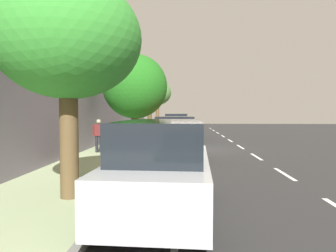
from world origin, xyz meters
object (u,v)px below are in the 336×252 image
parked_suv_silver_far (162,167)px  parked_sedan_black_nearest (177,123)px  parked_suv_dark_blue_second (177,126)px  parked_pickup_red_mid (175,138)px  bicycle_at_curb (165,139)px  pedestrian_on_phone (99,134)px  street_tree_mid_block (150,85)px  street_tree_far_end (135,87)px  cyclist_with_backpack (162,129)px  street_tree_near_cyclist (157,93)px  fire_hydrant (156,132)px  street_tree_corner (68,40)px

parked_suv_silver_far → parked_sedan_black_nearest: bearing=-89.6°
parked_suv_dark_blue_second → parked_pickup_red_mid: (-0.06, 10.20, -0.13)m
bicycle_at_curb → pedestrian_on_phone: bearing=59.2°
parked_pickup_red_mid → parked_suv_silver_far: bearing=89.7°
parked_suv_dark_blue_second → street_tree_mid_block: street_tree_mid_block is taller
parked_suv_silver_far → street_tree_far_end: street_tree_far_end is taller
bicycle_at_curb → pedestrian_on_phone: (3.01, 5.05, 0.70)m
parked_pickup_red_mid → street_tree_far_end: (2.28, -2.35, 2.65)m
bicycle_at_curb → cyclist_with_backpack: size_ratio=1.05×
parked_sedan_black_nearest → cyclist_with_backpack: cyclist_with_backpack is taller
parked_pickup_red_mid → street_tree_far_end: 4.21m
parked_suv_silver_far → cyclist_with_backpack: size_ratio=2.88×
parked_suv_silver_far → street_tree_far_end: size_ratio=0.92×
parked_suv_dark_blue_second → parked_pickup_red_mid: 10.20m
bicycle_at_curb → street_tree_near_cyclist: size_ratio=0.33×
street_tree_far_end → parked_suv_dark_blue_second: bearing=-105.8°
bicycle_at_curb → street_tree_near_cyclist: 13.54m
pedestrian_on_phone → street_tree_far_end: bearing=-124.1°
street_tree_near_cyclist → pedestrian_on_phone: street_tree_near_cyclist is taller
parked_sedan_black_nearest → street_tree_mid_block: (2.02, 12.16, 3.54)m
fire_hydrant → parked_suv_silver_far: bearing=95.3°
cyclist_with_backpack → fire_hydrant: bearing=-77.5°
bicycle_at_curb → parked_suv_silver_far: bearing=92.9°
parked_suv_silver_far → fire_hydrant: parked_suv_silver_far is taller
street_tree_far_end → pedestrian_on_phone: bearing=55.9°
parked_pickup_red_mid → street_tree_corner: size_ratio=1.05×
street_tree_near_cyclist → street_tree_mid_block: street_tree_mid_block is taller
street_tree_corner → pedestrian_on_phone: size_ratio=3.11×
parked_pickup_red_mid → bicycle_at_curb: 5.29m
street_tree_near_cyclist → street_tree_corner: (0.00, 26.10, -0.26)m
cyclist_with_backpack → street_tree_far_end: size_ratio=0.32×
bicycle_at_curb → street_tree_corner: (1.52, 13.16, 3.44)m
bicycle_at_curb → fire_hydrant: bearing=-75.6°
parked_sedan_black_nearest → street_tree_far_end: street_tree_far_end is taller
parked_pickup_red_mid → fire_hydrant: parked_pickup_red_mid is taller
parked_sedan_black_nearest → parked_pickup_red_mid: size_ratio=0.83×
cyclist_with_backpack → parked_suv_silver_far: bearing=93.7°
parked_sedan_black_nearest → street_tree_corner: (2.02, 30.25, 3.07)m
street_tree_mid_block → street_tree_corner: 18.10m
parked_suv_dark_blue_second → street_tree_corner: 18.50m
parked_suv_dark_blue_second → street_tree_mid_block: size_ratio=0.89×
cyclist_with_backpack → pedestrian_on_phone: (2.78, 5.50, 0.07)m
parked_suv_dark_blue_second → bicycle_at_curb: 5.08m
parked_suv_silver_far → parked_suv_dark_blue_second: bearing=-90.0°
street_tree_near_cyclist → fire_hydrant: (-0.63, 9.46, -3.50)m
street_tree_corner → street_tree_far_end: bearing=-90.0°
parked_sedan_black_nearest → street_tree_far_end: 20.25m
parked_pickup_red_mid → cyclist_with_backpack: parked_pickup_red_mid is taller
parked_suv_dark_blue_second → pedestrian_on_phone: 10.70m
bicycle_at_curb → parked_suv_dark_blue_second: bearing=-97.9°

